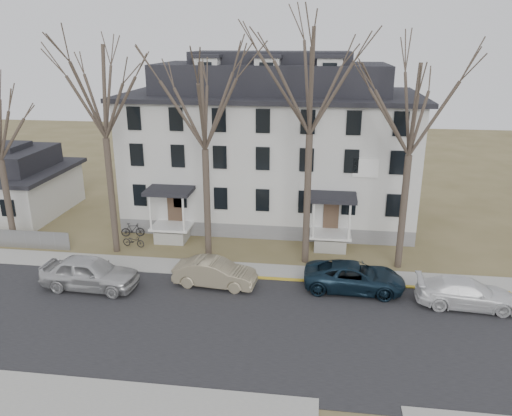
# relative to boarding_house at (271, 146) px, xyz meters

# --- Properties ---
(ground) EXTENTS (120.00, 120.00, 0.00)m
(ground) POSITION_rel_boarding_house_xyz_m (2.00, -17.95, -5.38)
(ground) COLOR brown
(ground) RESTS_ON ground
(main_road) EXTENTS (120.00, 10.00, 0.04)m
(main_road) POSITION_rel_boarding_house_xyz_m (2.00, -15.95, -5.38)
(main_road) COLOR #27272A
(main_road) RESTS_ON ground
(far_sidewalk) EXTENTS (120.00, 2.00, 0.08)m
(far_sidewalk) POSITION_rel_boarding_house_xyz_m (2.00, -9.95, -5.38)
(far_sidewalk) COLOR #A09F97
(far_sidewalk) RESTS_ON ground
(yellow_curb) EXTENTS (14.00, 0.25, 0.06)m
(yellow_curb) POSITION_rel_boarding_house_xyz_m (7.00, -10.85, -5.38)
(yellow_curb) COLOR gold
(yellow_curb) RESTS_ON ground
(boarding_house) EXTENTS (20.80, 12.36, 12.05)m
(boarding_house) POSITION_rel_boarding_house_xyz_m (0.00, 0.00, 0.00)
(boarding_house) COLOR slate
(boarding_house) RESTS_ON ground
(small_house) EXTENTS (8.70, 8.70, 5.00)m
(small_house) POSITION_rel_boarding_house_xyz_m (-20.00, -1.96, -3.13)
(small_house) COLOR silver
(small_house) RESTS_ON ground
(tree_far_left) EXTENTS (8.40, 8.40, 13.72)m
(tree_far_left) POSITION_rel_boarding_house_xyz_m (-9.00, -8.15, 4.96)
(tree_far_left) COLOR #473B31
(tree_far_left) RESTS_ON ground
(tree_mid_left) EXTENTS (7.80, 7.80, 12.74)m
(tree_mid_left) POSITION_rel_boarding_house_xyz_m (-3.00, -8.15, 4.22)
(tree_mid_left) COLOR #473B31
(tree_mid_left) RESTS_ON ground
(tree_center) EXTENTS (9.00, 9.00, 14.70)m
(tree_center) POSITION_rel_boarding_house_xyz_m (3.00, -8.15, 5.71)
(tree_center) COLOR #473B31
(tree_center) RESTS_ON ground
(tree_mid_right) EXTENTS (7.80, 7.80, 12.74)m
(tree_mid_right) POSITION_rel_boarding_house_xyz_m (8.50, -8.15, 4.22)
(tree_mid_right) COLOR #473B31
(tree_mid_right) RESTS_ON ground
(car_silver) EXTENTS (5.33, 2.34, 1.79)m
(car_silver) POSITION_rel_boarding_house_xyz_m (-8.40, -13.14, -4.49)
(car_silver) COLOR #BDBDBD
(car_silver) RESTS_ON ground
(car_tan) EXTENTS (4.62, 1.97, 1.48)m
(car_tan) POSITION_rel_boarding_house_xyz_m (-1.77, -11.97, -4.64)
(car_tan) COLOR gray
(car_tan) RESTS_ON ground
(car_navy) EXTENTS (5.43, 2.64, 1.49)m
(car_navy) POSITION_rel_boarding_house_xyz_m (5.73, -11.46, -4.64)
(car_navy) COLOR #112230
(car_navy) RESTS_ON ground
(car_white) EXTENTS (5.02, 2.22, 1.43)m
(car_white) POSITION_rel_boarding_house_xyz_m (11.23, -12.49, -4.66)
(car_white) COLOR white
(car_white) RESTS_ON ground
(bicycle_left) EXTENTS (1.59, 0.75, 0.80)m
(bicycle_left) POSITION_rel_boarding_house_xyz_m (-8.14, -7.41, -4.98)
(bicycle_left) COLOR black
(bicycle_left) RESTS_ON ground
(bicycle_right) EXTENTS (1.64, 0.75, 0.95)m
(bicycle_right) POSITION_rel_boarding_house_xyz_m (-8.84, -5.70, -4.90)
(bicycle_right) COLOR black
(bicycle_right) RESTS_ON ground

